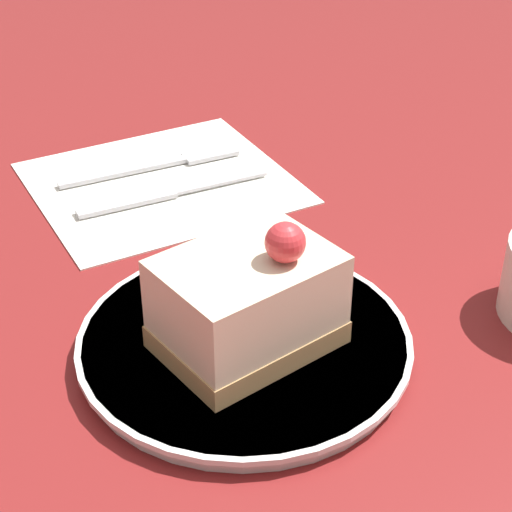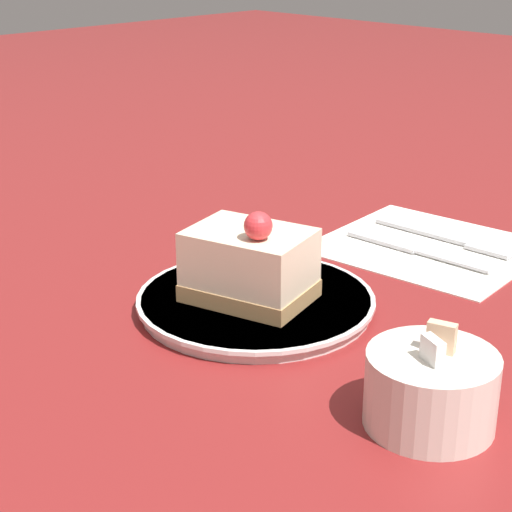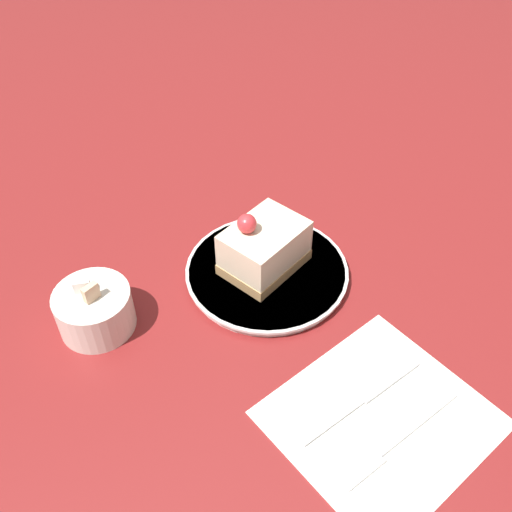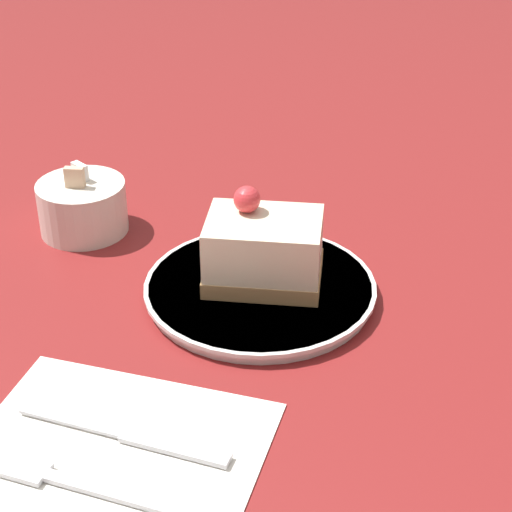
{
  "view_description": "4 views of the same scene",
  "coord_description": "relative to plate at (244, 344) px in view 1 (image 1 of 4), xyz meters",
  "views": [
    {
      "loc": [
        0.37,
        -0.18,
        0.36
      ],
      "look_at": [
        -0.06,
        -0.01,
        0.06
      ],
      "focal_mm": 60.0,
      "sensor_mm": 36.0,
      "label": 1
    },
    {
      "loc": [
        0.46,
        0.49,
        0.34
      ],
      "look_at": [
        -0.05,
        -0.03,
        0.05
      ],
      "focal_mm": 60.0,
      "sensor_mm": 36.0,
      "label": 2
    },
    {
      "loc": [
        -0.48,
        0.29,
        0.56
      ],
      "look_at": [
        -0.03,
        -0.01,
        0.04
      ],
      "focal_mm": 40.0,
      "sensor_mm": 36.0,
      "label": 3
    },
    {
      "loc": [
        -0.67,
        -0.27,
        0.45
      ],
      "look_at": [
        -0.06,
        -0.02,
        0.06
      ],
      "focal_mm": 60.0,
      "sensor_mm": 36.0,
      "label": 4
    }
  ],
  "objects": [
    {
      "name": "cake_slice",
      "position": [
        0.01,
        -0.0,
        0.04
      ],
      "size": [
        0.1,
        0.12,
        0.09
      ],
      "rotation": [
        0.0,
        0.0,
        0.27
      ],
      "color": "#AD8451",
      "rests_on": "plate"
    },
    {
      "name": "ground_plane",
      "position": [
        0.04,
        0.02,
        -0.01
      ],
      "size": [
        4.0,
        4.0,
        0.0
      ],
      "primitive_type": "plane",
      "color": "maroon"
    },
    {
      "name": "plate",
      "position": [
        0.0,
        0.0,
        0.0
      ],
      "size": [
        0.22,
        0.22,
        0.01
      ],
      "color": "silver",
      "rests_on": "ground_plane"
    },
    {
      "name": "fork",
      "position": [
        -0.28,
        0.03,
        -0.0
      ],
      "size": [
        0.02,
        0.17,
        0.0
      ],
      "rotation": [
        0.0,
        0.0,
        0.05
      ],
      "color": "silver",
      "rests_on": "napkin"
    },
    {
      "name": "knife",
      "position": [
        -0.22,
        0.01,
        -0.0
      ],
      "size": [
        0.02,
        0.17,
        0.0
      ],
      "rotation": [
        0.0,
        0.0,
        0.05
      ],
      "color": "silver",
      "rests_on": "napkin"
    },
    {
      "name": "napkin",
      "position": [
        -0.25,
        0.02,
        -0.01
      ],
      "size": [
        0.22,
        0.24,
        0.0
      ],
      "rotation": [
        0.0,
        0.0,
        0.1
      ],
      "color": "white",
      "rests_on": "ground_plane"
    }
  ]
}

